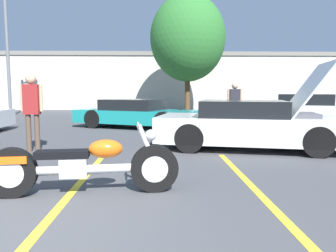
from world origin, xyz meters
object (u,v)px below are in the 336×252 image
parked_car_right_row (309,110)px  spectator_by_show_car (235,102)px  motorcycle (84,166)px  spectator_near_motorcycle (32,105)px  tree_background (188,38)px  light_pole (8,31)px  parked_car_mid_row (136,114)px  show_car_hood_open (251,125)px

parked_car_right_row → spectator_by_show_car: bearing=-125.1°
motorcycle → spectator_by_show_car: 7.94m
spectator_near_motorcycle → spectator_by_show_car: (5.66, 3.68, -0.07)m
parked_car_right_row → tree_background: bearing=148.7°
parked_car_right_row → light_pole: bearing=-175.6°
light_pole → parked_car_right_row: (14.72, -4.77, -4.07)m
light_pole → motorcycle: size_ratio=3.29×
parked_car_mid_row → parked_car_right_row: 7.41m
light_pole → parked_car_mid_row: size_ratio=1.68×
motorcycle → spectator_near_motorcycle: size_ratio=1.43×
show_car_hood_open → spectator_near_motorcycle: show_car_hood_open is taller
motorcycle → parked_car_right_row: bearing=45.4°
parked_car_mid_row → parked_car_right_row: size_ratio=1.00×
parked_car_mid_row → spectator_near_motorcycle: 5.45m
show_car_hood_open → parked_car_mid_row: (-3.16, 4.76, -0.06)m
motorcycle → show_car_hood_open: size_ratio=0.54×
light_pole → motorcycle: (7.24, -14.17, -4.29)m
spectator_by_show_car → spectator_near_motorcycle: bearing=-147.0°
spectator_by_show_car → tree_background: bearing=95.9°
show_car_hood_open → motorcycle: bearing=-120.1°
motorcycle → show_car_hood_open: show_car_hood_open is taller
light_pole → spectator_by_show_car: (10.95, -7.19, -3.66)m
parked_car_mid_row → spectator_near_motorcycle: size_ratio=2.80×
tree_background → motorcycle: 16.56m
light_pole → spectator_near_motorcycle: size_ratio=4.70×
motorcycle → show_car_hood_open: bearing=40.7°
light_pole → parked_car_right_row: light_pole is taller
parked_car_right_row → motorcycle: bearing=-106.2°
tree_background → show_car_hood_open: 12.88m
tree_background → parked_car_mid_row: (-2.65, -7.47, -4.06)m
show_car_hood_open → parked_car_mid_row: show_car_hood_open is taller
parked_car_mid_row → spectator_by_show_car: 3.82m
motorcycle → parked_car_right_row: 12.02m
parked_car_right_row → spectator_near_motorcycle: 11.24m
motorcycle → spectator_near_motorcycle: (-1.95, 3.31, 0.70)m
tree_background → parked_car_mid_row: size_ratio=1.41×
tree_background → motorcycle: bearing=-100.1°
light_pole → motorcycle: light_pole is taller
tree_background → spectator_near_motorcycle: size_ratio=3.95×
light_pole → parked_car_right_row: 16.01m
tree_background → parked_car_mid_row: bearing=-109.5°
light_pole → spectator_by_show_car: 13.60m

